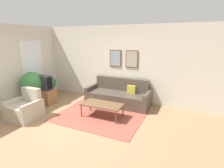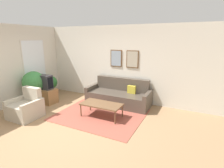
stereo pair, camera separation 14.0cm
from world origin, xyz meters
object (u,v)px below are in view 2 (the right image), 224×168
couch (119,96)px  coffee_table (101,105)px  armchair (26,108)px  potted_plant_tall (34,83)px  tv (45,82)px

couch → coffee_table: size_ratio=1.84×
couch → armchair: bearing=-132.6°
couch → potted_plant_tall: size_ratio=1.92×
couch → potted_plant_tall: 3.03m
tv → potted_plant_tall: potted_plant_tall is taller
coffee_table → potted_plant_tall: 2.73m
coffee_table → potted_plant_tall: bearing=-179.4°
coffee_table → armchair: 2.21m
couch → coffee_table: couch is taller
armchair → potted_plant_tall: size_ratio=0.74×
armchair → potted_plant_tall: bearing=121.7°
tv → armchair: bearing=-70.3°
coffee_table → tv: 2.41m
coffee_table → potted_plant_tall: size_ratio=1.05×
potted_plant_tall → tv: bearing=29.3°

